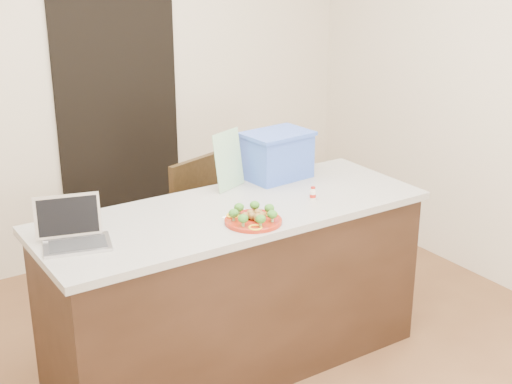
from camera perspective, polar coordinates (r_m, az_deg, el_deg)
ground at (r=3.93m, az=0.36°, el=-15.05°), size 4.00×4.00×0.00m
room_shell at (r=3.28m, az=0.42°, el=8.79°), size 4.00×4.00×4.00m
doorway at (r=5.18m, az=-10.88°, el=5.55°), size 0.90×0.02×2.00m
island at (r=3.87m, az=-1.68°, el=-7.65°), size 2.06×0.76×0.92m
plate at (r=3.50m, az=-0.22°, el=-2.30°), size 0.28×0.28×0.02m
meatballs at (r=3.49m, az=-0.17°, el=-1.87°), size 0.11×0.12×0.04m
broccoli at (r=3.48m, az=-0.22°, el=-1.63°), size 0.24×0.24×0.04m
pepper_rings at (r=3.49m, az=-0.22°, el=-2.15°), size 0.24×0.26×0.01m
napkin at (r=3.56m, az=-0.93°, el=-2.05°), size 0.20×0.20×0.01m
fork at (r=3.55m, az=-1.27°, el=-1.99°), size 0.07×0.14×0.00m
knife at (r=3.56m, az=-0.38°, el=-1.93°), size 0.04×0.18×0.01m
yogurt_bottle at (r=3.80m, az=4.57°, el=-0.19°), size 0.03×0.03×0.07m
laptop at (r=3.37m, az=-14.45°, el=-3.03°), size 0.35×0.31×0.21m
leaflet at (r=3.93m, az=-2.21°, el=2.58°), size 0.23×0.13×0.32m
blue_box at (r=4.11m, az=1.69°, el=2.99°), size 0.40×0.30×0.27m
chair at (r=4.51m, az=-4.21°, el=-2.60°), size 0.52×0.53×0.94m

